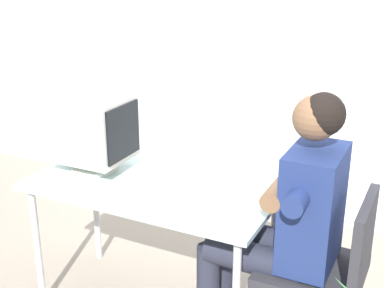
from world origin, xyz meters
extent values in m
cube|color=silver|center=(0.30, 1.40, 1.50)|extent=(8.00, 0.10, 3.00)
cylinder|color=#B7B7BC|center=(-0.56, -0.25, 0.34)|extent=(0.04, 0.04, 0.69)
cylinder|color=#B7B7BC|center=(-0.56, 0.25, 0.34)|extent=(0.04, 0.04, 0.69)
cylinder|color=#B7B7BC|center=(0.56, 0.25, 0.34)|extent=(0.04, 0.04, 0.69)
cube|color=silver|center=(0.00, 0.00, 0.70)|extent=(1.24, 0.63, 0.02)
cylinder|color=silver|center=(-0.38, 0.04, 0.72)|extent=(0.25, 0.25, 0.02)
cylinder|color=silver|center=(-0.38, 0.04, 0.76)|extent=(0.06, 0.06, 0.05)
cube|color=silver|center=(-0.38, 0.04, 0.95)|extent=(0.38, 0.32, 0.34)
cube|color=black|center=(-0.18, 0.04, 0.95)|extent=(0.01, 0.27, 0.28)
cube|color=beige|center=(-0.09, 0.01, 0.72)|extent=(0.18, 0.44, 0.02)
cube|color=beige|center=(-0.09, 0.01, 0.74)|extent=(0.15, 0.39, 0.01)
cylinder|color=#4C4C51|center=(0.62, 0.20, 0.21)|extent=(0.03, 0.03, 0.42)
cube|color=#2D2D33|center=(0.81, 0.01, 0.45)|extent=(0.44, 0.44, 0.06)
cube|color=#2D2D33|center=(1.02, 0.01, 0.66)|extent=(0.04, 0.40, 0.36)
cube|color=navy|center=(0.79, 0.01, 0.76)|extent=(0.22, 0.35, 0.53)
sphere|color=brown|center=(0.77, 0.01, 1.16)|extent=(0.19, 0.19, 0.19)
sphere|color=black|center=(0.80, 0.01, 1.18)|extent=(0.18, 0.18, 0.18)
cylinder|color=#262838|center=(0.57, -0.08, 0.50)|extent=(0.45, 0.14, 0.14)
cylinder|color=#262838|center=(0.57, 0.10, 0.50)|extent=(0.45, 0.14, 0.14)
cylinder|color=#262838|center=(0.34, 0.10, 0.25)|extent=(0.11, 0.11, 0.50)
cylinder|color=navy|center=(0.77, -0.19, 0.88)|extent=(0.09, 0.14, 0.09)
cylinder|color=navy|center=(0.77, 0.22, 0.88)|extent=(0.09, 0.14, 0.09)
cylinder|color=brown|center=(0.65, 0.01, 0.83)|extent=(0.09, 0.35, 0.09)
camera|label=1|loc=(1.24, -2.04, 1.79)|focal=49.27mm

